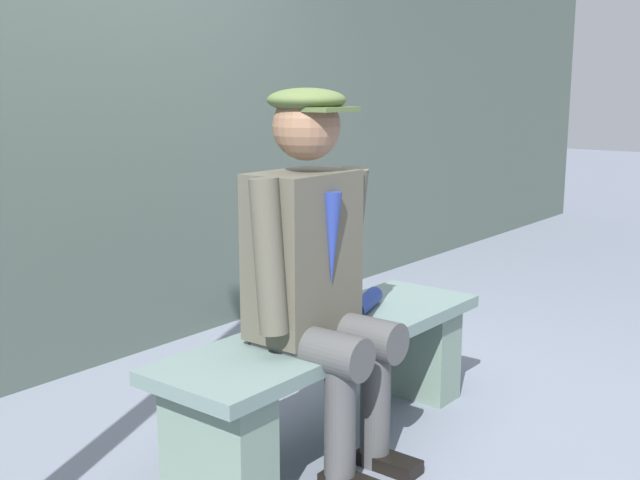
{
  "coord_description": "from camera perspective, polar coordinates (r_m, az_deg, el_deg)",
  "views": [
    {
      "loc": [
        2.26,
        1.74,
        1.36
      ],
      "look_at": [
        0.07,
        0.0,
        0.81
      ],
      "focal_mm": 43.86,
      "sensor_mm": 36.0,
      "label": 1
    }
  ],
  "objects": [
    {
      "name": "ground_plane",
      "position": [
        3.16,
        0.77,
        -14.34
      ],
      "size": [
        30.0,
        30.0,
        0.0
      ],
      "primitive_type": "plane",
      "color": "slate"
    },
    {
      "name": "rolled_magazine",
      "position": [
        3.21,
        3.35,
        -4.56
      ],
      "size": [
        0.27,
        0.15,
        0.07
      ],
      "primitive_type": "cylinder",
      "rotation": [
        0.0,
        1.57,
        0.31
      ],
      "color": "navy",
      "rests_on": "bench"
    },
    {
      "name": "stadium_wall",
      "position": [
        3.97,
        -17.07,
        8.08
      ],
      "size": [
        12.0,
        0.24,
        2.36
      ],
      "primitive_type": "cube",
      "color": "#4B5850",
      "rests_on": "ground"
    },
    {
      "name": "bench",
      "position": [
        3.05,
        0.79,
        -9.37
      ],
      "size": [
        1.54,
        0.45,
        0.46
      ],
      "color": "slate",
      "rests_on": "ground"
    },
    {
      "name": "seated_man",
      "position": [
        2.75,
        -0.37,
        -1.67
      ],
      "size": [
        0.55,
        0.56,
        1.36
      ],
      "color": "#524F43",
      "rests_on": "ground"
    }
  ]
}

